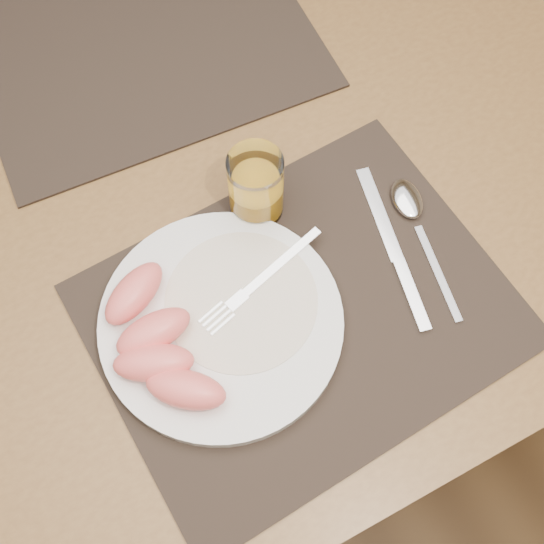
{
  "coord_description": "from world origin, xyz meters",
  "views": [
    {
      "loc": [
        -0.13,
        -0.45,
        1.47
      ],
      "look_at": [
        0.02,
        -0.17,
        0.77
      ],
      "focal_mm": 45.0,
      "sensor_mm": 36.0,
      "label": 1
    }
  ],
  "objects_px": {
    "plate": "(221,323)",
    "knife": "(398,260)",
    "table": "(204,209)",
    "spoon": "(411,210)",
    "juice_glass": "(256,189)",
    "placemat_far": "(144,47)",
    "placemat_near": "(302,313)",
    "fork": "(253,287)"
  },
  "relations": [
    {
      "from": "plate",
      "to": "knife",
      "type": "xyz_separation_m",
      "value": [
        0.22,
        -0.02,
        -0.01
      ]
    },
    {
      "from": "table",
      "to": "spoon",
      "type": "relative_size",
      "value": 7.3
    },
    {
      "from": "plate",
      "to": "spoon",
      "type": "relative_size",
      "value": 1.41
    },
    {
      "from": "table",
      "to": "spoon",
      "type": "height_order",
      "value": "spoon"
    },
    {
      "from": "plate",
      "to": "juice_glass",
      "type": "bearing_deg",
      "value": 48.42
    },
    {
      "from": "placemat_far",
      "to": "juice_glass",
      "type": "height_order",
      "value": "juice_glass"
    },
    {
      "from": "placemat_far",
      "to": "spoon",
      "type": "relative_size",
      "value": 2.35
    },
    {
      "from": "placemat_near",
      "to": "juice_glass",
      "type": "bearing_deg",
      "value": 83.33
    },
    {
      "from": "plate",
      "to": "placemat_near",
      "type": "bearing_deg",
      "value": -18.22
    },
    {
      "from": "placemat_far",
      "to": "juice_glass",
      "type": "bearing_deg",
      "value": -85.73
    },
    {
      "from": "plate",
      "to": "fork",
      "type": "relative_size",
      "value": 1.57
    },
    {
      "from": "placemat_far",
      "to": "plate",
      "type": "distance_m",
      "value": 0.42
    },
    {
      "from": "knife",
      "to": "spoon",
      "type": "distance_m",
      "value": 0.07
    },
    {
      "from": "placemat_near",
      "to": "plate",
      "type": "xyz_separation_m",
      "value": [
        -0.09,
        0.03,
        0.01
      ]
    },
    {
      "from": "knife",
      "to": "spoon",
      "type": "xyz_separation_m",
      "value": [
        0.05,
        0.05,
        0.0
      ]
    },
    {
      "from": "juice_glass",
      "to": "knife",
      "type": "bearing_deg",
      "value": -51.12
    },
    {
      "from": "table",
      "to": "spoon",
      "type": "bearing_deg",
      "value": -39.04
    },
    {
      "from": "placemat_far",
      "to": "juice_glass",
      "type": "xyz_separation_m",
      "value": [
        0.02,
        -0.3,
        0.04
      ]
    },
    {
      "from": "spoon",
      "to": "fork",
      "type": "bearing_deg",
      "value": -178.14
    },
    {
      "from": "table",
      "to": "plate",
      "type": "xyz_separation_m",
      "value": [
        -0.06,
        -0.19,
        0.1
      ]
    },
    {
      "from": "plate",
      "to": "spoon",
      "type": "height_order",
      "value": "plate"
    },
    {
      "from": "spoon",
      "to": "juice_glass",
      "type": "height_order",
      "value": "juice_glass"
    },
    {
      "from": "spoon",
      "to": "table",
      "type": "bearing_deg",
      "value": 140.96
    },
    {
      "from": "placemat_near",
      "to": "fork",
      "type": "bearing_deg",
      "value": 128.83
    },
    {
      "from": "placemat_near",
      "to": "spoon",
      "type": "relative_size",
      "value": 2.35
    },
    {
      "from": "juice_glass",
      "to": "spoon",
      "type": "bearing_deg",
      "value": -29.46
    },
    {
      "from": "table",
      "to": "placemat_near",
      "type": "xyz_separation_m",
      "value": [
        0.03,
        -0.22,
        0.09
      ]
    },
    {
      "from": "table",
      "to": "knife",
      "type": "height_order",
      "value": "knife"
    },
    {
      "from": "fork",
      "to": "juice_glass",
      "type": "distance_m",
      "value": 0.11
    },
    {
      "from": "placemat_near",
      "to": "knife",
      "type": "xyz_separation_m",
      "value": [
        0.13,
        0.0,
        0.0
      ]
    },
    {
      "from": "placemat_far",
      "to": "fork",
      "type": "xyz_separation_m",
      "value": [
        -0.03,
        -0.39,
        0.02
      ]
    },
    {
      "from": "fork",
      "to": "juice_glass",
      "type": "height_order",
      "value": "juice_glass"
    },
    {
      "from": "placemat_far",
      "to": "plate",
      "type": "height_order",
      "value": "plate"
    },
    {
      "from": "juice_glass",
      "to": "placemat_near",
      "type": "bearing_deg",
      "value": -96.67
    },
    {
      "from": "placemat_far",
      "to": "knife",
      "type": "bearing_deg",
      "value": -72.81
    },
    {
      "from": "placemat_far",
      "to": "spoon",
      "type": "distance_m",
      "value": 0.43
    },
    {
      "from": "plate",
      "to": "knife",
      "type": "distance_m",
      "value": 0.22
    },
    {
      "from": "knife",
      "to": "placemat_near",
      "type": "bearing_deg",
      "value": -177.88
    },
    {
      "from": "table",
      "to": "knife",
      "type": "xyz_separation_m",
      "value": [
        0.16,
        -0.22,
        0.09
      ]
    },
    {
      "from": "table",
      "to": "plate",
      "type": "height_order",
      "value": "plate"
    },
    {
      "from": "table",
      "to": "juice_glass",
      "type": "distance_m",
      "value": 0.16
    },
    {
      "from": "fork",
      "to": "knife",
      "type": "bearing_deg",
      "value": -14.0
    }
  ]
}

